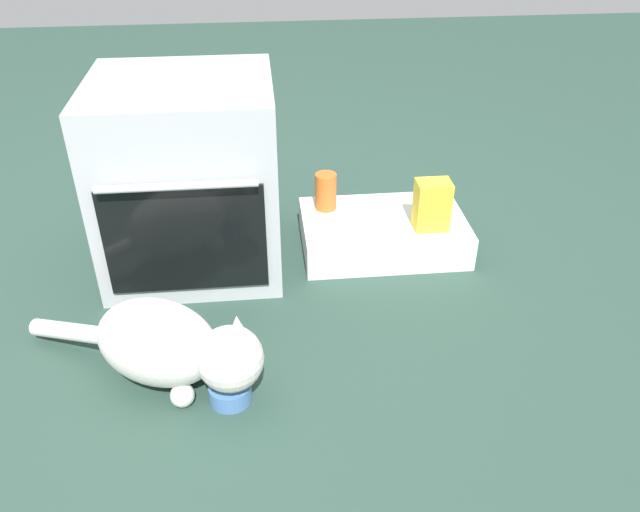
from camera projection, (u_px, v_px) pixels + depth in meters
name	position (u px, v px, depth m)	size (l,w,h in m)	color
ground	(185.00, 319.00, 2.06)	(8.00, 8.00, 0.00)	#284238
oven	(189.00, 177.00, 2.17)	(0.59, 0.60, 0.66)	#B7BABF
pantry_cabinet	(383.00, 233.00, 2.39)	(0.60, 0.38, 0.13)	white
food_bowl	(230.00, 391.00, 1.75)	(0.12, 0.12, 0.08)	#4C7AB7
cat	(171.00, 346.00, 1.74)	(0.71, 0.44, 0.26)	silver
sauce_jar	(326.00, 191.00, 2.38)	(0.08, 0.08, 0.14)	#D16023
snack_bag	(432.00, 205.00, 2.25)	(0.12, 0.09, 0.18)	yellow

